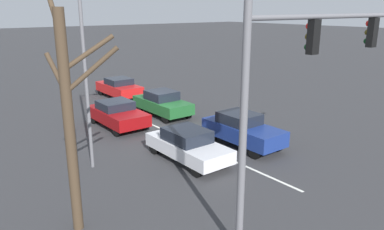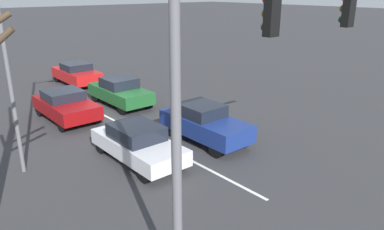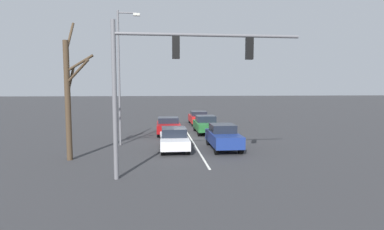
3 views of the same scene
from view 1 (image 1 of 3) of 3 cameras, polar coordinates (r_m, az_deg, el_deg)
ground_plane at (r=21.66m, az=-6.24°, el=-1.42°), size 240.00×240.00×0.00m
lane_stripe_left_divider at (r=19.89m, az=-2.86°, el=-2.93°), size 0.12×16.44×0.01m
car_navy_leftlane_front at (r=18.18m, az=7.67°, el=-2.18°), size 1.73×4.17×1.59m
car_silver_midlane_front at (r=16.34m, az=-0.64°, el=-4.55°), size 1.75×4.23×1.41m
car_darkgreen_leftlane_second at (r=23.24m, az=-4.55°, el=1.84°), size 1.82×4.22×1.54m
car_maroon_midlane_second at (r=21.35m, az=-11.29°, el=0.19°), size 1.93×4.07×1.44m
car_red_leftlane_third at (r=28.45m, az=-11.06°, el=4.14°), size 1.84×4.19×1.45m
traffic_signal_gantry at (r=10.88m, az=16.61°, el=6.65°), size 8.17×0.37×6.79m
street_lamp_right_shoulder at (r=15.27m, az=-15.80°, el=10.41°), size 1.53×0.24×9.10m
bare_tree_near at (r=11.01m, az=-18.20°, el=0.62°), size 1.72×2.16×7.67m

